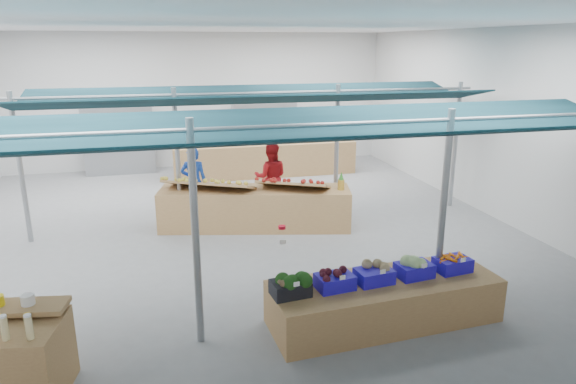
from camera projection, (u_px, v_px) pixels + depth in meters
name	position (u px, v px, depth m)	size (l,w,h in m)	color
floor	(231.00, 232.00, 10.87)	(13.00, 13.00, 0.00)	slate
hall	(218.00, 99.00, 11.47)	(13.00, 13.00, 13.00)	silver
pole_grid	(286.00, 165.00, 8.92)	(10.00, 4.60, 3.00)	gray
awnings	(286.00, 109.00, 8.65)	(9.50, 7.08, 0.30)	black
back_shelving_left	(119.00, 141.00, 15.57)	(2.00, 0.50, 2.00)	#B23F33
back_shelving_right	(264.00, 135.00, 16.65)	(2.00, 0.50, 2.00)	#B23F33
veg_counter	(384.00, 301.00, 7.30)	(3.27, 1.09, 0.64)	#966A41
fruit_counter	(255.00, 208.00, 11.05)	(4.05, 0.96, 0.87)	#966A41
far_counter	(265.00, 159.00, 15.54)	(5.44, 1.09, 0.98)	#966A41
crate_stack	(434.00, 282.00, 7.97)	(0.46, 0.32, 0.55)	#1E11BB
vendor_left	(194.00, 182.00, 11.68)	(0.59, 0.39, 1.62)	#183B9D
vendor_right	(271.00, 177.00, 12.12)	(0.79, 0.61, 1.62)	maroon
crate_broccoli	(290.00, 284.00, 6.76)	(0.54, 0.43, 0.35)	black
crate_beets	(335.00, 279.00, 6.95)	(0.54, 0.43, 0.29)	#1E11BB
crate_celeriac	(374.00, 273.00, 7.12)	(0.54, 0.43, 0.31)	#1E11BB
crate_cabbage	(414.00, 266.00, 7.30)	(0.54, 0.43, 0.35)	#1E11BB
crate_carrots	(452.00, 264.00, 7.50)	(0.54, 0.43, 0.29)	#1E11BB
sparrow	(282.00, 283.00, 6.59)	(0.12, 0.09, 0.11)	brown
pole_ribbon	(282.00, 229.00, 7.96)	(0.12, 0.12, 0.28)	red
apple_heap_yellow	(209.00, 183.00, 10.78)	(2.01, 1.50, 0.27)	#997247
apple_heap_red	(293.00, 182.00, 10.81)	(1.65, 1.31, 0.27)	#997247
pineapple	(341.00, 181.00, 10.81)	(0.14, 0.14, 0.39)	#8C6019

